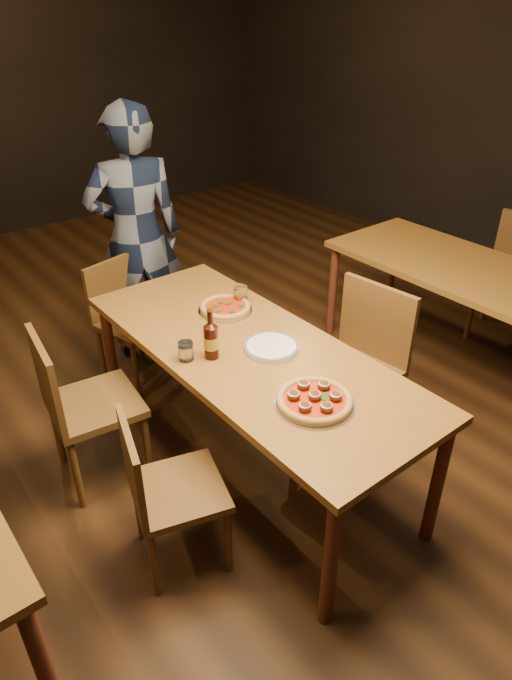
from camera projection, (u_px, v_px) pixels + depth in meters
ground at (250, 461)px, 3.20m from camera, size 9.00×9.00×0.00m
room_shell at (248, 110)px, 2.23m from camera, size 9.00×9.00×9.00m
table_main at (250, 360)px, 2.85m from camera, size 0.80×2.00×0.75m
table_right at (479, 282)px, 3.62m from camera, size 0.80×2.00×0.75m
chair_main_nw at (179, 489)px, 2.46m from camera, size 0.48×0.48×0.83m
chair_main_sw at (95, 403)px, 2.89m from camera, size 0.49×0.49×0.93m
chair_main_e at (350, 372)px, 3.09m from camera, size 0.51×0.51×0.98m
chair_end at (134, 323)px, 3.69m from camera, size 0.48×0.48×0.85m
pizza_meatball at (315, 400)px, 2.41m from camera, size 0.35×0.35×0.06m
pizza_margherita at (225, 307)px, 3.13m from camera, size 0.30×0.30×0.04m
plate_stack at (271, 347)px, 2.79m from camera, size 0.26×0.26×0.03m
beer_bottle at (211, 341)px, 2.69m from camera, size 0.07×0.07×0.25m
water_glass at (186, 351)px, 2.70m from camera, size 0.07×0.07×0.09m
amber_glass at (241, 294)px, 3.20m from camera, size 0.08×0.08×0.10m
diner at (136, 238)px, 3.77m from camera, size 0.73×0.59×1.73m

